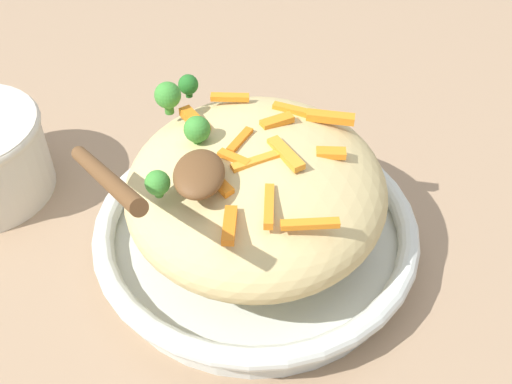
# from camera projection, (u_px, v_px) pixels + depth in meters

# --- Properties ---
(ground_plane) EXTENTS (2.40, 2.40, 0.00)m
(ground_plane) POSITION_uv_depth(u_px,v_px,m) (256.00, 250.00, 0.60)
(ground_plane) COLOR #9E7F60
(serving_bowl) EXTENTS (0.30, 0.30, 0.04)m
(serving_bowl) POSITION_uv_depth(u_px,v_px,m) (256.00, 233.00, 0.59)
(serving_bowl) COLOR silver
(serving_bowl) RESTS_ON ground_plane
(pasta_mound) EXTENTS (0.24, 0.23, 0.09)m
(pasta_mound) POSITION_uv_depth(u_px,v_px,m) (256.00, 187.00, 0.55)
(pasta_mound) COLOR #D1BA7A
(pasta_mound) RESTS_ON serving_bowl
(carrot_piece_0) EXTENTS (0.04, 0.03, 0.01)m
(carrot_piece_0) POSITION_uv_depth(u_px,v_px,m) (286.00, 154.00, 0.51)
(carrot_piece_0) COLOR orange
(carrot_piece_0) RESTS_ON pasta_mound
(carrot_piece_1) EXTENTS (0.01, 0.04, 0.01)m
(carrot_piece_1) POSITION_uv_depth(u_px,v_px,m) (230.00, 97.00, 0.57)
(carrot_piece_1) COLOR orange
(carrot_piece_1) RESTS_ON pasta_mound
(carrot_piece_2) EXTENTS (0.02, 0.04, 0.01)m
(carrot_piece_2) POSITION_uv_depth(u_px,v_px,m) (291.00, 110.00, 0.56)
(carrot_piece_2) COLOR orange
(carrot_piece_2) RESTS_ON pasta_mound
(carrot_piece_3) EXTENTS (0.03, 0.03, 0.01)m
(carrot_piece_3) POSITION_uv_depth(u_px,v_px,m) (218.00, 182.00, 0.49)
(carrot_piece_3) COLOR orange
(carrot_piece_3) RESTS_ON pasta_mound
(carrot_piece_4) EXTENTS (0.03, 0.04, 0.01)m
(carrot_piece_4) POSITION_uv_depth(u_px,v_px,m) (260.00, 162.00, 0.50)
(carrot_piece_4) COLOR orange
(carrot_piece_4) RESTS_ON pasta_mound
(carrot_piece_5) EXTENTS (0.04, 0.01, 0.01)m
(carrot_piece_5) POSITION_uv_depth(u_px,v_px,m) (229.00, 225.00, 0.46)
(carrot_piece_5) COLOR orange
(carrot_piece_5) RESTS_ON pasta_mound
(carrot_piece_6) EXTENTS (0.03, 0.02, 0.01)m
(carrot_piece_6) POSITION_uv_depth(u_px,v_px,m) (240.00, 141.00, 0.52)
(carrot_piece_6) COLOR orange
(carrot_piece_6) RESTS_ON pasta_mound
(carrot_piece_7) EXTENTS (0.04, 0.01, 0.01)m
(carrot_piece_7) POSITION_uv_depth(u_px,v_px,m) (269.00, 206.00, 0.47)
(carrot_piece_7) COLOR orange
(carrot_piece_7) RESTS_ON pasta_mound
(carrot_piece_8) EXTENTS (0.02, 0.03, 0.01)m
(carrot_piece_8) POSITION_uv_depth(u_px,v_px,m) (277.00, 121.00, 0.54)
(carrot_piece_8) COLOR orange
(carrot_piece_8) RESTS_ON pasta_mound
(carrot_piece_9) EXTENTS (0.02, 0.03, 0.01)m
(carrot_piece_9) POSITION_uv_depth(u_px,v_px,m) (234.00, 159.00, 0.50)
(carrot_piece_9) COLOR orange
(carrot_piece_9) RESTS_ON pasta_mound
(carrot_piece_10) EXTENTS (0.04, 0.03, 0.01)m
(carrot_piece_10) POSITION_uv_depth(u_px,v_px,m) (195.00, 121.00, 0.55)
(carrot_piece_10) COLOR orange
(carrot_piece_10) RESTS_ON pasta_mound
(carrot_piece_11) EXTENTS (0.01, 0.04, 0.01)m
(carrot_piece_11) POSITION_uv_depth(u_px,v_px,m) (310.00, 224.00, 0.46)
(carrot_piece_11) COLOR orange
(carrot_piece_11) RESTS_ON pasta_mound
(carrot_piece_12) EXTENTS (0.02, 0.04, 0.01)m
(carrot_piece_12) POSITION_uv_depth(u_px,v_px,m) (331.00, 117.00, 0.55)
(carrot_piece_12) COLOR orange
(carrot_piece_12) RESTS_ON pasta_mound
(carrot_piece_13) EXTENTS (0.01, 0.02, 0.01)m
(carrot_piece_13) POSITION_uv_depth(u_px,v_px,m) (331.00, 157.00, 0.51)
(carrot_piece_13) COLOR orange
(carrot_piece_13) RESTS_ON pasta_mound
(broccoli_floret_0) EXTENTS (0.02, 0.02, 0.02)m
(broccoli_floret_0) POSITION_uv_depth(u_px,v_px,m) (188.00, 85.00, 0.57)
(broccoli_floret_0) COLOR #205B1C
(broccoli_floret_0) RESTS_ON pasta_mound
(broccoli_floret_1) EXTENTS (0.02, 0.02, 0.03)m
(broccoli_floret_1) POSITION_uv_depth(u_px,v_px,m) (197.00, 130.00, 0.52)
(broccoli_floret_1) COLOR #377928
(broccoli_floret_1) RESTS_ON pasta_mound
(broccoli_floret_2) EXTENTS (0.02, 0.02, 0.03)m
(broccoli_floret_2) POSITION_uv_depth(u_px,v_px,m) (168.00, 96.00, 0.55)
(broccoli_floret_2) COLOR #377928
(broccoli_floret_2) RESTS_ON pasta_mound
(broccoli_floret_3) EXTENTS (0.02, 0.02, 0.02)m
(broccoli_floret_3) POSITION_uv_depth(u_px,v_px,m) (158.00, 183.00, 0.47)
(broccoli_floret_3) COLOR #377928
(broccoli_floret_3) RESTS_ON pasta_mound
(serving_spoon) EXTENTS (0.13, 0.12, 0.07)m
(serving_spoon) POSITION_uv_depth(u_px,v_px,m) (168.00, 175.00, 0.46)
(serving_spoon) COLOR brown
(serving_spoon) RESTS_ON pasta_mound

